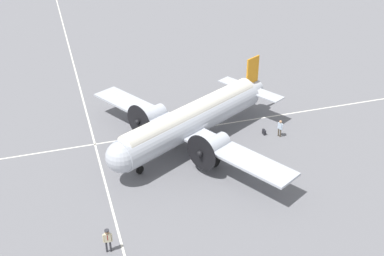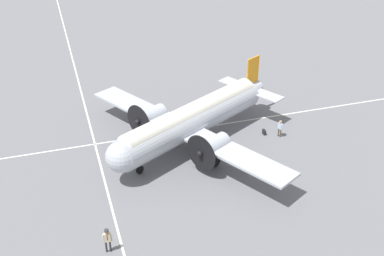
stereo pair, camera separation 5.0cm
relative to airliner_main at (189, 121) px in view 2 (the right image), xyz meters
name	(u,v)px [view 2 (the right image)]	position (x,y,z in m)	size (l,w,h in m)	color
ground_plane	(192,145)	(0.21, -0.38, -2.57)	(300.00, 300.00, 0.00)	slate
apron_line_eastwest	(99,160)	(0.21, 7.92, -2.56)	(120.00, 0.16, 0.01)	silver
apron_line_northsouth	(183,130)	(2.91, -0.38, -2.56)	(0.16, 120.00, 0.01)	silver
airliner_main	(189,121)	(0.00, 0.00, 0.00)	(20.52, 17.76, 5.93)	#ADB2BC
crew_foreground	(107,238)	(-10.86, 8.82, -1.41)	(0.34, 0.62, 1.84)	#2D2D33
passenger_boarding	(280,127)	(-0.82, -8.50, -1.54)	(0.54, 0.31, 1.67)	#473D2D
suitcase_near_door	(264,132)	(-0.05, -7.31, -2.33)	(0.49, 0.18, 0.52)	#232328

